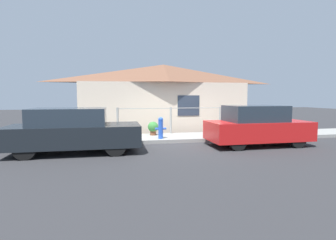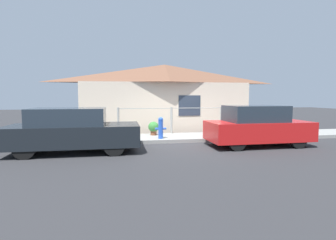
# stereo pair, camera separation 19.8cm
# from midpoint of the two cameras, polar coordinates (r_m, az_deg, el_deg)

# --- Properties ---
(ground_plane) EXTENTS (60.00, 60.00, 0.00)m
(ground_plane) POSITION_cam_midpoint_polar(r_m,az_deg,el_deg) (10.42, 2.05, -5.04)
(ground_plane) COLOR #2D2D30
(sidewalk) EXTENTS (24.00, 1.90, 0.14)m
(sidewalk) POSITION_cam_midpoint_polar(r_m,az_deg,el_deg) (11.32, 0.94, -3.85)
(sidewalk) COLOR gray
(sidewalk) RESTS_ON ground_plane
(house) EXTENTS (8.77, 2.23, 3.49)m
(house) POSITION_cam_midpoint_polar(r_m,az_deg,el_deg) (13.69, -1.29, 9.15)
(house) COLOR beige
(house) RESTS_ON ground_plane
(fence) EXTENTS (4.90, 0.10, 1.21)m
(fence) POSITION_cam_midpoint_polar(r_m,az_deg,el_deg) (12.01, 0.14, 0.22)
(fence) COLOR #999993
(fence) RESTS_ON sidewalk
(car_left) EXTENTS (4.19, 1.70, 1.47)m
(car_left) POSITION_cam_midpoint_polar(r_m,az_deg,el_deg) (9.08, -20.47, -2.19)
(car_left) COLOR black
(car_left) RESTS_ON ground_plane
(car_right) EXTENTS (3.79, 1.66, 1.51)m
(car_right) POSITION_cam_midpoint_polar(r_m,az_deg,el_deg) (10.29, 18.30, -1.27)
(car_right) COLOR red
(car_right) RESTS_ON ground_plane
(fire_hydrant) EXTENTS (0.45, 0.20, 0.87)m
(fire_hydrant) POSITION_cam_midpoint_polar(r_m,az_deg,el_deg) (10.55, -2.14, -1.61)
(fire_hydrant) COLOR blue
(fire_hydrant) RESTS_ON sidewalk
(potted_plant_near_hydrant) EXTENTS (0.46, 0.46, 0.60)m
(potted_plant_near_hydrant) POSITION_cam_midpoint_polar(r_m,az_deg,el_deg) (11.52, -3.77, -1.66)
(potted_plant_near_hydrant) COLOR brown
(potted_plant_near_hydrant) RESTS_ON sidewalk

